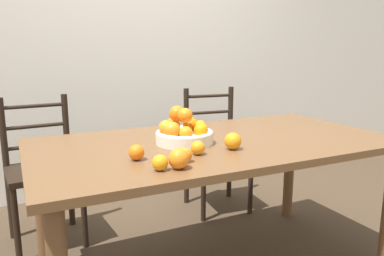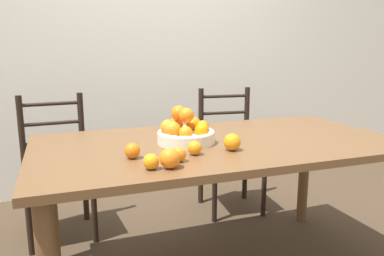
{
  "view_description": "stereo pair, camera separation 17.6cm",
  "coord_description": "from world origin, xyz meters",
  "px_view_note": "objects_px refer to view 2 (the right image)",
  "views": [
    {
      "loc": [
        -0.93,
        -1.63,
        1.2
      ],
      "look_at": [
        -0.18,
        -0.07,
        0.84
      ],
      "focal_mm": 35.0,
      "sensor_mm": 36.0,
      "label": 1
    },
    {
      "loc": [
        -0.77,
        -1.7,
        1.2
      ],
      "look_at": [
        -0.18,
        -0.07,
        0.84
      ],
      "focal_mm": 35.0,
      "sensor_mm": 36.0,
      "label": 2
    }
  ],
  "objects_px": {
    "orange_loose_1": "(132,151)",
    "orange_loose_5": "(151,162)",
    "fruit_bowl": "(185,131)",
    "chair_left": "(57,167)",
    "chair_right": "(230,150)",
    "orange_loose_2": "(179,155)",
    "orange_loose_0": "(232,142)",
    "orange_loose_4": "(170,158)",
    "orange_loose_3": "(195,148)"
  },
  "relations": [
    {
      "from": "orange_loose_1",
      "to": "orange_loose_3",
      "type": "height_order",
      "value": "orange_loose_1"
    },
    {
      "from": "orange_loose_3",
      "to": "orange_loose_4",
      "type": "xyz_separation_m",
      "value": [
        -0.16,
        -0.15,
        0.01
      ]
    },
    {
      "from": "fruit_bowl",
      "to": "orange_loose_2",
      "type": "bearing_deg",
      "value": -113.63
    },
    {
      "from": "orange_loose_1",
      "to": "fruit_bowl",
      "type": "bearing_deg",
      "value": 31.3
    },
    {
      "from": "orange_loose_1",
      "to": "orange_loose_5",
      "type": "height_order",
      "value": "orange_loose_1"
    },
    {
      "from": "fruit_bowl",
      "to": "chair_left",
      "type": "bearing_deg",
      "value": 128.36
    },
    {
      "from": "orange_loose_3",
      "to": "orange_loose_5",
      "type": "distance_m",
      "value": 0.27
    },
    {
      "from": "orange_loose_4",
      "to": "orange_loose_3",
      "type": "bearing_deg",
      "value": 43.26
    },
    {
      "from": "chair_left",
      "to": "orange_loose_0",
      "type": "bearing_deg",
      "value": -56.39
    },
    {
      "from": "orange_loose_4",
      "to": "orange_loose_5",
      "type": "xyz_separation_m",
      "value": [
        -0.07,
        0.01,
        -0.01
      ]
    },
    {
      "from": "fruit_bowl",
      "to": "orange_loose_5",
      "type": "relative_size",
      "value": 4.55
    },
    {
      "from": "orange_loose_0",
      "to": "chair_right",
      "type": "xyz_separation_m",
      "value": [
        0.47,
        0.99,
        -0.33
      ]
    },
    {
      "from": "orange_loose_1",
      "to": "orange_loose_4",
      "type": "xyz_separation_m",
      "value": [
        0.11,
        -0.19,
        0.01
      ]
    },
    {
      "from": "orange_loose_2",
      "to": "orange_loose_3",
      "type": "bearing_deg",
      "value": 37.79
    },
    {
      "from": "orange_loose_0",
      "to": "chair_right",
      "type": "distance_m",
      "value": 1.15
    },
    {
      "from": "fruit_bowl",
      "to": "chair_left",
      "type": "xyz_separation_m",
      "value": [
        -0.62,
        0.78,
        -0.35
      ]
    },
    {
      "from": "orange_loose_0",
      "to": "chair_left",
      "type": "relative_size",
      "value": 0.09
    },
    {
      "from": "orange_loose_4",
      "to": "orange_loose_0",
      "type": "bearing_deg",
      "value": 24.74
    },
    {
      "from": "orange_loose_1",
      "to": "chair_left",
      "type": "bearing_deg",
      "value": 108.26
    },
    {
      "from": "orange_loose_2",
      "to": "chair_left",
      "type": "distance_m",
      "value": 1.23
    },
    {
      "from": "orange_loose_1",
      "to": "orange_loose_2",
      "type": "bearing_deg",
      "value": -33.49
    },
    {
      "from": "orange_loose_1",
      "to": "orange_loose_5",
      "type": "xyz_separation_m",
      "value": [
        0.04,
        -0.18,
        -0.0
      ]
    },
    {
      "from": "orange_loose_5",
      "to": "chair_left",
      "type": "height_order",
      "value": "chair_left"
    },
    {
      "from": "orange_loose_2",
      "to": "orange_loose_5",
      "type": "bearing_deg",
      "value": -155.07
    },
    {
      "from": "chair_left",
      "to": "orange_loose_1",
      "type": "bearing_deg",
      "value": -76.15
    },
    {
      "from": "orange_loose_4",
      "to": "chair_right",
      "type": "height_order",
      "value": "chair_right"
    },
    {
      "from": "fruit_bowl",
      "to": "orange_loose_4",
      "type": "xyz_separation_m",
      "value": [
        -0.19,
        -0.37,
        -0.02
      ]
    },
    {
      "from": "orange_loose_0",
      "to": "orange_loose_4",
      "type": "relative_size",
      "value": 0.98
    },
    {
      "from": "orange_loose_3",
      "to": "orange_loose_4",
      "type": "bearing_deg",
      "value": -136.74
    },
    {
      "from": "orange_loose_0",
      "to": "orange_loose_1",
      "type": "height_order",
      "value": "orange_loose_0"
    },
    {
      "from": "orange_loose_1",
      "to": "orange_loose_2",
      "type": "height_order",
      "value": "orange_loose_1"
    },
    {
      "from": "fruit_bowl",
      "to": "orange_loose_1",
      "type": "xyz_separation_m",
      "value": [
        -0.3,
        -0.18,
        -0.03
      ]
    },
    {
      "from": "orange_loose_2",
      "to": "fruit_bowl",
      "type": "bearing_deg",
      "value": 66.37
    },
    {
      "from": "orange_loose_4",
      "to": "chair_right",
      "type": "xyz_separation_m",
      "value": [
        0.82,
        1.15,
        -0.33
      ]
    },
    {
      "from": "orange_loose_4",
      "to": "orange_loose_5",
      "type": "bearing_deg",
      "value": 171.53
    },
    {
      "from": "orange_loose_2",
      "to": "chair_left",
      "type": "height_order",
      "value": "chair_left"
    },
    {
      "from": "orange_loose_0",
      "to": "orange_loose_1",
      "type": "xyz_separation_m",
      "value": [
        -0.46,
        0.03,
        -0.01
      ]
    },
    {
      "from": "fruit_bowl",
      "to": "chair_right",
      "type": "distance_m",
      "value": 1.06
    },
    {
      "from": "orange_loose_2",
      "to": "orange_loose_3",
      "type": "height_order",
      "value": "orange_loose_3"
    },
    {
      "from": "chair_right",
      "to": "orange_loose_2",
      "type": "bearing_deg",
      "value": -119.71
    },
    {
      "from": "orange_loose_5",
      "to": "chair_left",
      "type": "relative_size",
      "value": 0.07
    },
    {
      "from": "orange_loose_5",
      "to": "fruit_bowl",
      "type": "bearing_deg",
      "value": 53.74
    },
    {
      "from": "fruit_bowl",
      "to": "orange_loose_1",
      "type": "relative_size",
      "value": 4.25
    },
    {
      "from": "orange_loose_5",
      "to": "orange_loose_1",
      "type": "bearing_deg",
      "value": 102.32
    },
    {
      "from": "orange_loose_4",
      "to": "chair_left",
      "type": "bearing_deg",
      "value": 110.46
    },
    {
      "from": "orange_loose_0",
      "to": "chair_left",
      "type": "xyz_separation_m",
      "value": [
        -0.78,
        0.99,
        -0.33
      ]
    },
    {
      "from": "orange_loose_0",
      "to": "chair_right",
      "type": "bearing_deg",
      "value": 64.58
    },
    {
      "from": "fruit_bowl",
      "to": "orange_loose_5",
      "type": "bearing_deg",
      "value": -126.26
    },
    {
      "from": "orange_loose_2",
      "to": "orange_loose_1",
      "type": "bearing_deg",
      "value": 146.51
    },
    {
      "from": "orange_loose_4",
      "to": "orange_loose_1",
      "type": "bearing_deg",
      "value": 120.87
    }
  ]
}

